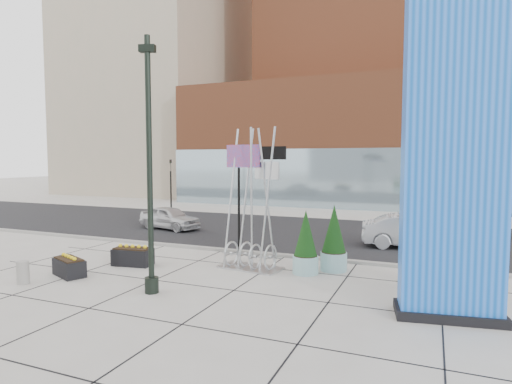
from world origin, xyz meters
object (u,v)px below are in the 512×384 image
at_px(public_art_sculpture, 251,232).
at_px(car_silver_mid, 414,232).
at_px(concrete_bollard, 23,272).
at_px(overhead_street_sign, 256,162).
at_px(lamp_post, 150,190).
at_px(car_white_west, 170,218).
at_px(blue_pylon, 454,154).

xyz_separation_m(public_art_sculpture, car_silver_mid, (5.50, 6.26, -0.62)).
height_order(concrete_bollard, car_silver_mid, car_silver_mid).
xyz_separation_m(overhead_street_sign, car_silver_mid, (6.18, 4.15, -3.22)).
xyz_separation_m(concrete_bollard, overhead_street_sign, (5.52, 6.80, 3.61)).
bearing_deg(overhead_street_sign, public_art_sculpture, -76.03).
bearing_deg(car_silver_mid, lamp_post, 136.38).
relative_size(public_art_sculpture, overhead_street_sign, 1.14).
xyz_separation_m(overhead_street_sign, car_white_west, (-7.31, 4.40, -3.32)).
relative_size(public_art_sculpture, car_white_west, 1.35).
xyz_separation_m(blue_pylon, lamp_post, (-8.38, -1.22, -1.07)).
relative_size(lamp_post, car_silver_mid, 1.66).
relative_size(blue_pylon, concrete_bollard, 11.63).
bearing_deg(blue_pylon, car_white_west, 138.65).
height_order(blue_pylon, car_silver_mid, blue_pylon).
xyz_separation_m(concrete_bollard, car_silver_mid, (11.70, 10.95, 0.39)).
distance_m(public_art_sculpture, concrete_bollard, 7.83).
height_order(public_art_sculpture, overhead_street_sign, public_art_sculpture).
bearing_deg(lamp_post, concrete_bollard, -169.61).
xyz_separation_m(concrete_bollard, car_white_west, (-1.80, 11.20, 0.29)).
height_order(car_white_west, car_silver_mid, car_silver_mid).
height_order(lamp_post, overhead_street_sign, lamp_post).
relative_size(public_art_sculpture, concrete_bollard, 6.99).
bearing_deg(car_silver_mid, blue_pylon, 179.42).
bearing_deg(public_art_sculpture, concrete_bollard, -135.20).
bearing_deg(overhead_street_sign, car_white_west, 145.04).
relative_size(lamp_post, overhead_street_sign, 1.67).
bearing_deg(blue_pylon, car_silver_mid, 88.25).
distance_m(concrete_bollard, car_white_west, 11.35).
xyz_separation_m(blue_pylon, overhead_street_sign, (-7.39, 4.75, -0.26)).
height_order(public_art_sculpture, concrete_bollard, public_art_sculpture).
height_order(blue_pylon, lamp_post, blue_pylon).
bearing_deg(concrete_bollard, overhead_street_sign, 50.94).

